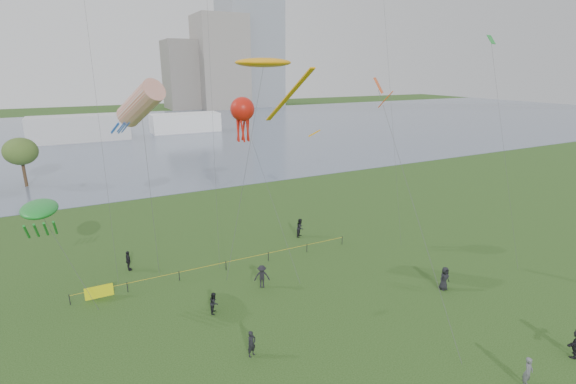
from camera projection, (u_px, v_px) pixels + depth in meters
name	position (u px, v px, depth m)	size (l,w,h in m)	color
ground_plane	(367.00, 367.00, 24.20)	(400.00, 400.00, 0.00)	#1E3B13
lake	(131.00, 134.00, 109.40)	(400.00, 120.00, 0.08)	slate
building_mid	(220.00, 63.00, 177.02)	(20.00, 20.00, 38.00)	gray
building_low	(185.00, 75.00, 177.41)	(16.00, 18.00, 28.00)	slate
pavilion_left	(80.00, 128.00, 99.02)	(22.00, 8.00, 6.00)	silver
pavilion_right	(186.00, 123.00, 113.14)	(18.00, 7.00, 5.00)	white
fence	(152.00, 280.00, 33.02)	(24.07, 0.07, 1.05)	black
kite_flyer	(528.00, 372.00, 22.56)	(0.65, 0.42, 1.77)	#57595E
spectator_a	(214.00, 303.00, 29.43)	(0.76, 0.59, 1.57)	black
spectator_b	(262.00, 276.00, 32.79)	(1.22, 0.70, 1.90)	black
spectator_c	(128.00, 261.00, 35.60)	(1.04, 0.43, 1.77)	black
spectator_d	(444.00, 278.00, 32.52)	(0.92, 0.60, 1.88)	black
spectator_f	(252.00, 344.00, 24.96)	(0.61, 0.40, 1.67)	black
spectator_g	(300.00, 228.00, 42.76)	(0.94, 0.73, 1.94)	black
kite_stingray	(264.00, 64.00, 32.63)	(6.76, 9.94, 17.48)	#3F3F42
kite_windsock	(140.00, 104.00, 31.91)	(4.28, 5.16, 16.01)	#3F3F42
kite_creature	(39.00, 209.00, 28.74)	(3.94, 4.63, 7.79)	#3F3F42
kite_octopus	(242.00, 110.00, 37.30)	(2.17, 10.28, 14.26)	#3F3F42
kite_delta	(383.00, 98.00, 31.37)	(3.40, 13.12, 16.02)	#3F3F42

